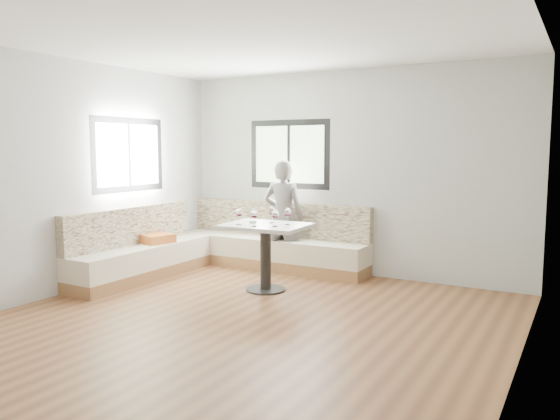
% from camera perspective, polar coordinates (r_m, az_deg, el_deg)
% --- Properties ---
extents(room, '(5.01, 5.01, 2.81)m').
position_cam_1_polar(room, '(5.48, -3.66, 3.05)').
color(room, brown).
rests_on(room, ground).
extents(banquette, '(2.90, 2.80, 0.95)m').
position_cam_1_polar(banquette, '(7.74, -6.64, -4.05)').
color(banquette, '#976A43').
rests_on(banquette, ground).
extents(table, '(1.04, 0.83, 0.82)m').
position_cam_1_polar(table, '(6.65, -1.52, -3.25)').
color(table, black).
rests_on(table, ground).
extents(person, '(0.63, 0.48, 1.58)m').
position_cam_1_polar(person, '(7.68, 0.36, -0.64)').
color(person, '#66605F').
rests_on(person, ground).
extents(olive_ramekin, '(0.09, 0.09, 0.04)m').
position_cam_1_polar(olive_ramekin, '(6.71, -2.85, -1.24)').
color(olive_ramekin, white).
rests_on(olive_ramekin, table).
extents(wine_glass_a, '(0.09, 0.09, 0.20)m').
position_cam_1_polar(wine_glass_a, '(6.58, -4.32, -0.31)').
color(wine_glass_a, white).
rests_on(wine_glass_a, table).
extents(wine_glass_b, '(0.09, 0.09, 0.20)m').
position_cam_1_polar(wine_glass_b, '(6.42, -2.73, -0.47)').
color(wine_glass_b, white).
rests_on(wine_glass_b, table).
extents(wine_glass_c, '(0.09, 0.09, 0.20)m').
position_cam_1_polar(wine_glass_c, '(6.40, -0.52, -0.49)').
color(wine_glass_c, white).
rests_on(wine_glass_c, table).
extents(wine_glass_d, '(0.09, 0.09, 0.20)m').
position_cam_1_polar(wine_glass_d, '(6.71, -0.85, -0.16)').
color(wine_glass_d, white).
rests_on(wine_glass_d, table).
extents(wine_glass_e, '(0.09, 0.09, 0.20)m').
position_cam_1_polar(wine_glass_e, '(6.55, 0.79, -0.32)').
color(wine_glass_e, white).
rests_on(wine_glass_e, table).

